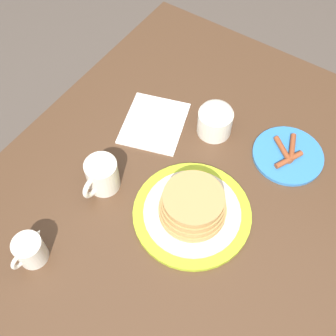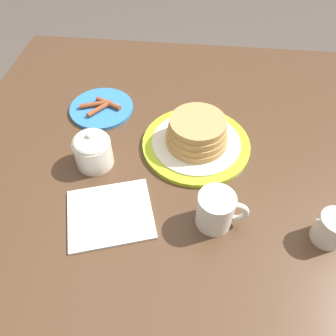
{
  "view_description": "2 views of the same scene",
  "coord_description": "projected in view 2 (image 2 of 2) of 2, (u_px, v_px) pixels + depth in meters",
  "views": [
    {
      "loc": [
        0.41,
        0.2,
        1.63
      ],
      "look_at": [
        -0.05,
        -0.11,
        0.77
      ],
      "focal_mm": 45.0,
      "sensor_mm": 36.0,
      "label": 1
    },
    {
      "loc": [
        0.01,
        -0.59,
        1.36
      ],
      "look_at": [
        -0.05,
        -0.11,
        0.77
      ],
      "focal_mm": 35.0,
      "sensor_mm": 36.0,
      "label": 2
    }
  ],
  "objects": [
    {
      "name": "ground_plane",
      "position": [
        181.0,
        265.0,
        1.42
      ],
      "size": [
        8.0,
        8.0,
        0.0
      ],
      "primitive_type": "plane",
      "color": "#51473F"
    },
    {
      "name": "side_plate_bacon",
      "position": [
        101.0,
        108.0,
        0.93
      ],
      "size": [
        0.18,
        0.18,
        0.02
      ],
      "color": "#337AC6",
      "rests_on": "dining_table"
    },
    {
      "name": "napkin",
      "position": [
        110.0,
        214.0,
        0.71
      ],
      "size": [
        0.22,
        0.2,
        0.01
      ],
      "color": "white",
      "rests_on": "dining_table"
    },
    {
      "name": "pancake_plate",
      "position": [
        197.0,
        136.0,
        0.83
      ],
      "size": [
        0.28,
        0.28,
        0.09
      ],
      "color": "#AAC628",
      "rests_on": "dining_table"
    },
    {
      "name": "coffee_mug",
      "position": [
        217.0,
        210.0,
        0.67
      ],
      "size": [
        0.11,
        0.08,
        0.09
      ],
      "color": "silver",
      "rests_on": "dining_table"
    },
    {
      "name": "creamer_pitcher",
      "position": [
        332.0,
        228.0,
        0.65
      ],
      "size": [
        0.1,
        0.06,
        0.08
      ],
      "color": "silver",
      "rests_on": "dining_table"
    },
    {
      "name": "sugar_bowl",
      "position": [
        93.0,
        150.0,
        0.77
      ],
      "size": [
        0.09,
        0.09,
        0.1
      ],
      "color": "silver",
      "rests_on": "dining_table"
    },
    {
      "name": "dining_table",
      "position": [
        188.0,
        174.0,
        0.94
      ],
      "size": [
        1.22,
        1.01,
        0.74
      ],
      "color": "#4C3321",
      "rests_on": "ground_plane"
    }
  ]
}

